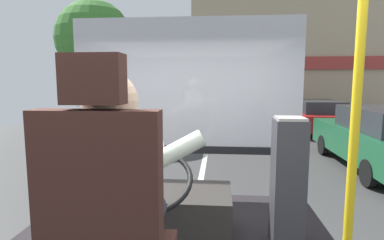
{
  "coord_description": "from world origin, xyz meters",
  "views": [
    {
      "loc": [
        0.37,
        -1.78,
        2.04
      ],
      "look_at": [
        0.09,
        1.31,
        1.64
      ],
      "focal_mm": 29.12,
      "sensor_mm": 36.0,
      "label": 1
    }
  ],
  "objects_px": {
    "parked_car_red": "(316,116)",
    "parked_car_black": "(296,105)",
    "handrail_pole": "(355,117)",
    "fare_box": "(288,182)",
    "steering_console": "(162,212)",
    "bus_driver": "(117,187)"
  },
  "relations": [
    {
      "from": "parked_car_black",
      "to": "steering_console",
      "type": "bearing_deg",
      "value": -107.18
    },
    {
      "from": "steering_console",
      "to": "parked_car_black",
      "type": "bearing_deg",
      "value": 72.82
    },
    {
      "from": "fare_box",
      "to": "parked_car_red",
      "type": "bearing_deg",
      "value": 72.31
    },
    {
      "from": "fare_box",
      "to": "parked_car_black",
      "type": "relative_size",
      "value": 0.26
    },
    {
      "from": "handrail_pole",
      "to": "fare_box",
      "type": "xyz_separation_m",
      "value": [
        -0.12,
        0.83,
        -0.6
      ]
    },
    {
      "from": "fare_box",
      "to": "parked_car_red",
      "type": "relative_size",
      "value": 0.24
    },
    {
      "from": "steering_console",
      "to": "handrail_pole",
      "type": "height_order",
      "value": "handrail_pole"
    },
    {
      "from": "steering_console",
      "to": "parked_car_black",
      "type": "distance_m",
      "value": 15.47
    },
    {
      "from": "steering_console",
      "to": "handrail_pole",
      "type": "relative_size",
      "value": 0.5
    },
    {
      "from": "fare_box",
      "to": "parked_car_black",
      "type": "distance_m",
      "value": 15.21
    },
    {
      "from": "bus_driver",
      "to": "fare_box",
      "type": "bearing_deg",
      "value": 47.64
    },
    {
      "from": "bus_driver",
      "to": "steering_console",
      "type": "xyz_separation_m",
      "value": [
        -0.0,
        1.06,
        -0.58
      ]
    },
    {
      "from": "parked_car_red",
      "to": "bus_driver",
      "type": "bearing_deg",
      "value": -110.56
    },
    {
      "from": "bus_driver",
      "to": "handrail_pole",
      "type": "relative_size",
      "value": 0.36
    },
    {
      "from": "fare_box",
      "to": "parked_car_red",
      "type": "xyz_separation_m",
      "value": [
        3.28,
        10.29,
        -0.61
      ]
    },
    {
      "from": "bus_driver",
      "to": "handrail_pole",
      "type": "xyz_separation_m",
      "value": [
        1.1,
        0.25,
        0.29
      ]
    },
    {
      "from": "steering_console",
      "to": "fare_box",
      "type": "relative_size",
      "value": 1.1
    },
    {
      "from": "bus_driver",
      "to": "parked_car_black",
      "type": "distance_m",
      "value": 16.51
    },
    {
      "from": "bus_driver",
      "to": "steering_console",
      "type": "relative_size",
      "value": 0.73
    },
    {
      "from": "handrail_pole",
      "to": "parked_car_red",
      "type": "bearing_deg",
      "value": 74.12
    },
    {
      "from": "parked_car_red",
      "to": "parked_car_black",
      "type": "relative_size",
      "value": 1.06
    },
    {
      "from": "steering_console",
      "to": "fare_box",
      "type": "xyz_separation_m",
      "value": [
        0.98,
        0.02,
        0.28
      ]
    }
  ]
}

